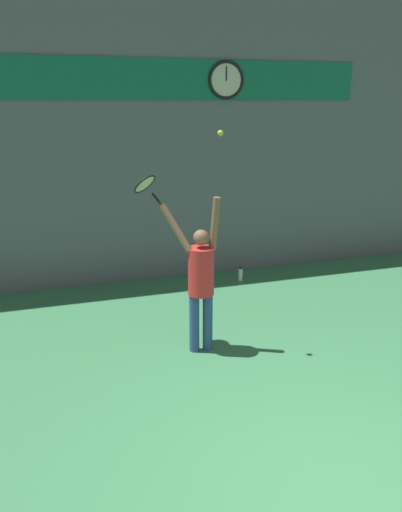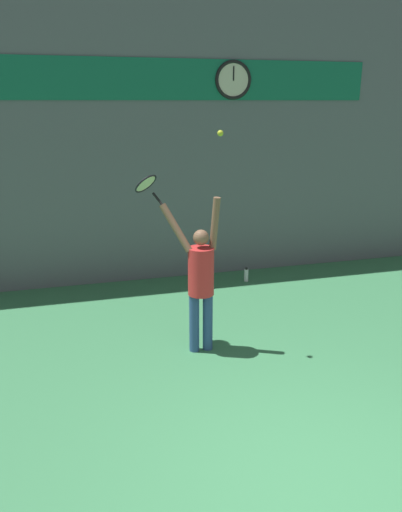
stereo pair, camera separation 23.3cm
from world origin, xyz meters
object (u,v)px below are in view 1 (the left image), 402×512
object	(u,v)px
tennis_ball	(220,133)
water_bottle	(240,275)
tennis_racket	(146,185)
scoreboard_clock	(226,80)
tennis_player	(200,277)

from	to	relation	value
tennis_ball	water_bottle	bearing A→B (deg)	62.03
tennis_racket	tennis_ball	xyz separation A→B (m)	(0.80, -0.51, 0.64)
scoreboard_clock	tennis_racket	distance (m)	3.44
water_bottle	tennis_player	bearing A→B (deg)	-122.86
water_bottle	tennis_racket	bearing A→B (deg)	-137.49
tennis_player	tennis_ball	bearing A→B (deg)	-25.96
tennis_racket	tennis_ball	world-z (taller)	tennis_ball
tennis_player	tennis_ball	world-z (taller)	tennis_ball
tennis_player	tennis_racket	world-z (taller)	tennis_racket
tennis_player	water_bottle	xyz separation A→B (m)	(1.50, 2.32, -0.90)
tennis_racket	tennis_ball	distance (m)	1.15
scoreboard_clock	water_bottle	bearing A→B (deg)	-77.89
tennis_racket	water_bottle	bearing A→B (deg)	42.51
tennis_player	water_bottle	world-z (taller)	tennis_player
scoreboard_clock	tennis_ball	xyz separation A→B (m)	(-1.16, -3.00, -0.70)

